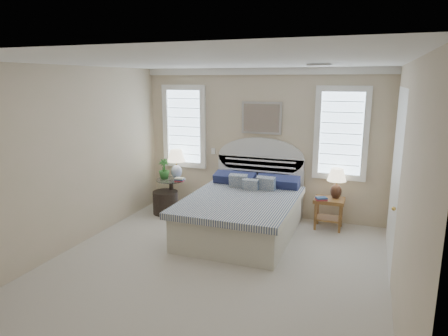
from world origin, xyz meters
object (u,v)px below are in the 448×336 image
(bed, at_px, (244,210))
(nightstand_right, at_px, (329,207))
(lamp_right, at_px, (337,180))
(side_table_left, at_px, (171,192))
(floor_pot, at_px, (166,202))
(lamp_left, at_px, (176,160))

(bed, height_order, nightstand_right, bed)
(lamp_right, bearing_deg, side_table_left, -176.36)
(lamp_right, bearing_deg, floor_pot, -173.22)
(bed, xyz_separation_m, nightstand_right, (1.30, 0.69, 0.00))
(lamp_left, xyz_separation_m, lamp_right, (3.00, 0.05, -0.13))
(nightstand_right, bearing_deg, floor_pot, -174.78)
(nightstand_right, bearing_deg, lamp_left, 179.10)
(floor_pot, relative_size, lamp_right, 0.92)
(nightstand_right, distance_m, lamp_right, 0.48)
(lamp_left, bearing_deg, side_table_left, -107.68)
(floor_pot, distance_m, lamp_right, 3.17)
(side_table_left, distance_m, nightstand_right, 2.95)
(bed, height_order, side_table_left, bed)
(floor_pot, xyz_separation_m, lamp_left, (0.09, 0.32, 0.76))
(bed, xyz_separation_m, side_table_left, (-1.65, 0.59, 0.00))
(nightstand_right, height_order, floor_pot, nightstand_right)
(side_table_left, distance_m, lamp_left, 0.61)
(side_table_left, height_order, lamp_right, lamp_right)
(bed, bearing_deg, floor_pot, 166.06)
(floor_pot, bearing_deg, lamp_left, 74.98)
(nightstand_right, relative_size, lamp_left, 0.94)
(side_table_left, xyz_separation_m, nightstand_right, (2.95, 0.10, -0.00))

